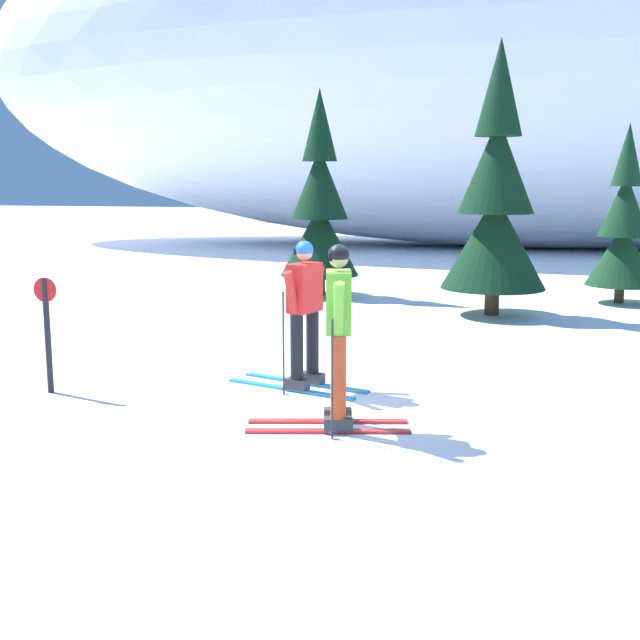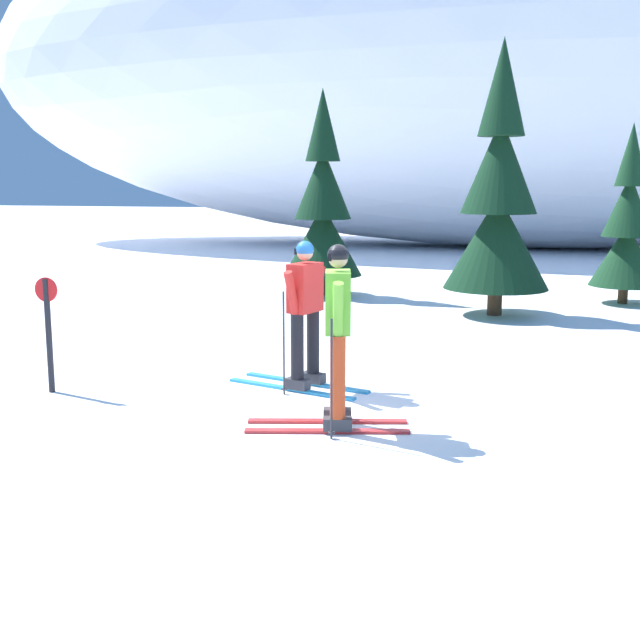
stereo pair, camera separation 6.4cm
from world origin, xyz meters
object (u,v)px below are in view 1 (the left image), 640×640
at_px(skier_red_jacket, 304,312).
at_px(skier_lime_jacket, 338,333).
at_px(pine_tree_center_left, 496,202).
at_px(trail_marker_post, 47,327).
at_px(pine_tree_center_right, 623,229).
at_px(pine_tree_far_left, 320,210).

bearing_deg(skier_red_jacket, skier_lime_jacket, -62.92).
relative_size(pine_tree_center_left, trail_marker_post, 3.64).
bearing_deg(trail_marker_post, skier_red_jacket, 17.63).
xyz_separation_m(skier_lime_jacket, pine_tree_center_right, (3.67, 9.28, 0.51)).
height_order(pine_tree_far_left, pine_tree_center_right, pine_tree_far_left).
height_order(skier_lime_jacket, pine_tree_far_left, pine_tree_far_left).
bearing_deg(trail_marker_post, skier_lime_jacket, -8.14).
height_order(pine_tree_center_left, pine_tree_center_right, pine_tree_center_left).
relative_size(skier_red_jacket, trail_marker_post, 1.32).
bearing_deg(pine_tree_center_right, pine_tree_center_left, -139.86).
bearing_deg(pine_tree_center_left, skier_red_jacket, -108.57).
relative_size(skier_red_jacket, pine_tree_center_right, 0.50).
bearing_deg(skier_lime_jacket, trail_marker_post, 171.86).
distance_m(pine_tree_center_right, trail_marker_post, 11.36).
xyz_separation_m(skier_red_jacket, pine_tree_far_left, (-1.68, 7.52, 0.88)).
distance_m(pine_tree_center_left, pine_tree_center_right, 3.21).
bearing_deg(skier_red_jacket, trail_marker_post, -162.37).
height_order(skier_red_jacket, trail_marker_post, skier_red_jacket).
height_order(skier_red_jacket, skier_lime_jacket, skier_lime_jacket).
bearing_deg(trail_marker_post, pine_tree_center_left, 54.77).
bearing_deg(skier_red_jacket, pine_tree_far_left, 102.57).
xyz_separation_m(skier_red_jacket, pine_tree_center_right, (4.38, 7.89, 0.56)).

